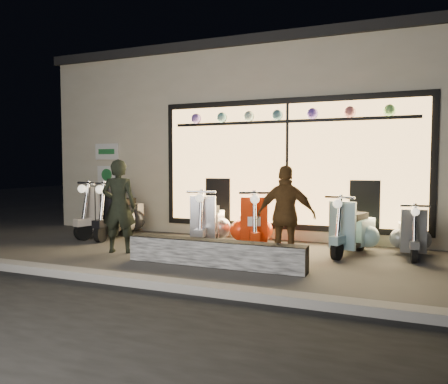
{
  "coord_description": "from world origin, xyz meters",
  "views": [
    {
      "loc": [
        2.93,
        -6.67,
        1.55
      ],
      "look_at": [
        -0.03,
        0.6,
        1.05
      ],
      "focal_mm": 35.0,
      "sensor_mm": 36.0,
      "label": 1
    }
  ],
  "objects_px": {
    "graffiti_barrier": "(215,253)",
    "scooter_silver": "(209,223)",
    "scooter_red": "(252,225)",
    "woman": "(286,216)",
    "man": "(119,206)"
  },
  "relations": [
    {
      "from": "graffiti_barrier",
      "to": "man",
      "type": "xyz_separation_m",
      "value": [
        -1.96,
        0.32,
        0.62
      ]
    },
    {
      "from": "woman",
      "to": "man",
      "type": "bearing_deg",
      "value": -1.85
    },
    {
      "from": "graffiti_barrier",
      "to": "scooter_silver",
      "type": "relative_size",
      "value": 1.94
    },
    {
      "from": "graffiti_barrier",
      "to": "scooter_red",
      "type": "xyz_separation_m",
      "value": [
        0.06,
        1.62,
        0.22
      ]
    },
    {
      "from": "scooter_red",
      "to": "scooter_silver",
      "type": "bearing_deg",
      "value": 157.33
    },
    {
      "from": "graffiti_barrier",
      "to": "man",
      "type": "bearing_deg",
      "value": 170.84
    },
    {
      "from": "graffiti_barrier",
      "to": "scooter_silver",
      "type": "distance_m",
      "value": 1.84
    },
    {
      "from": "graffiti_barrier",
      "to": "scooter_red",
      "type": "relative_size",
      "value": 1.97
    },
    {
      "from": "scooter_red",
      "to": "man",
      "type": "relative_size",
      "value": 0.88
    },
    {
      "from": "scooter_silver",
      "to": "man",
      "type": "height_order",
      "value": "man"
    },
    {
      "from": "man",
      "to": "scooter_red",
      "type": "bearing_deg",
      "value": -165.64
    },
    {
      "from": "scooter_red",
      "to": "woman",
      "type": "distance_m",
      "value": 1.5
    },
    {
      "from": "scooter_red",
      "to": "man",
      "type": "xyz_separation_m",
      "value": [
        -2.01,
        -1.3,
        0.4
      ]
    },
    {
      "from": "man",
      "to": "woman",
      "type": "distance_m",
      "value": 2.95
    },
    {
      "from": "graffiti_barrier",
      "to": "woman",
      "type": "distance_m",
      "value": 1.24
    }
  ]
}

